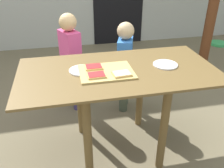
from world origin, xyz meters
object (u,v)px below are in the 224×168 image
at_px(pizza_slice_near_left, 96,75).
at_px(garden_hose_coil, 219,43).
at_px(plate_white_left, 82,70).
at_px(pizza_slice_far_left, 94,67).
at_px(plate_white_right, 165,65).
at_px(child_left, 71,57).
at_px(child_right, 125,62).
at_px(dining_table, 118,87).
at_px(cutting_board, 106,72).
at_px(pizza_slice_near_right, 122,74).

bearing_deg(pizza_slice_near_left, garden_hose_coil, 41.16).
xyz_separation_m(plate_white_left, garden_hose_coil, (2.74, 2.18, -0.75)).
relative_size(pizza_slice_far_left, plate_white_right, 0.67).
relative_size(pizza_slice_near_left, child_left, 0.12).
xyz_separation_m(pizza_slice_near_left, child_right, (0.40, 0.71, -0.24)).
distance_m(dining_table, cutting_board, 0.18).
bearing_deg(child_right, child_left, 165.97).
height_order(dining_table, garden_hose_coil, dining_table).
height_order(pizza_slice_near_left, garden_hose_coil, pizza_slice_near_left).
bearing_deg(child_left, pizza_slice_far_left, -78.70).
bearing_deg(plate_white_left, plate_white_right, -3.15).
relative_size(plate_white_right, child_left, 0.18).
distance_m(cutting_board, pizza_slice_far_left, 0.11).
xyz_separation_m(plate_white_right, garden_hose_coil, (2.09, 2.22, -0.75)).
bearing_deg(plate_white_left, cutting_board, -21.51).
bearing_deg(pizza_slice_near_left, dining_table, 26.12).
xyz_separation_m(dining_table, cutting_board, (-0.10, -0.03, 0.15)).
height_order(cutting_board, pizza_slice_near_left, pizza_slice_near_left).
height_order(pizza_slice_far_left, garden_hose_coil, pizza_slice_far_left).
xyz_separation_m(pizza_slice_near_left, child_left, (-0.14, 0.84, -0.19)).
bearing_deg(dining_table, cutting_board, -165.47).
bearing_deg(cutting_board, child_left, 105.82).
bearing_deg(dining_table, child_left, 112.93).
bearing_deg(garden_hose_coil, pizza_slice_near_left, -138.84).
bearing_deg(pizza_slice_near_right, plate_white_right, 16.26).
bearing_deg(pizza_slice_far_left, plate_white_right, -4.69).
distance_m(pizza_slice_near_right, garden_hose_coil, 3.48).
bearing_deg(dining_table, pizza_slice_near_left, -153.88).
distance_m(dining_table, pizza_slice_far_left, 0.25).
bearing_deg(plate_white_right, child_right, 104.66).
relative_size(cutting_board, pizza_slice_near_right, 2.89).
relative_size(pizza_slice_near_left, garden_hose_coil, 0.40).
bearing_deg(pizza_slice_near_right, pizza_slice_far_left, 138.89).
distance_m(pizza_slice_near_right, child_left, 0.93).
height_order(dining_table, pizza_slice_near_left, pizza_slice_near_left).
bearing_deg(dining_table, plate_white_right, 0.97).
bearing_deg(child_right, cutting_board, -116.19).
distance_m(pizza_slice_far_left, child_left, 0.74).
height_order(cutting_board, garden_hose_coil, cutting_board).
xyz_separation_m(pizza_slice_near_right, plate_white_left, (-0.27, 0.15, -0.01)).
bearing_deg(pizza_slice_near_right, garden_hose_coil, 43.36).
bearing_deg(plate_white_left, pizza_slice_near_left, -55.53).
relative_size(dining_table, pizza_slice_near_right, 10.93).
xyz_separation_m(dining_table, pizza_slice_near_left, (-0.18, -0.09, 0.16)).
bearing_deg(child_left, child_right, -14.03).
height_order(child_right, garden_hose_coil, child_right).
distance_m(plate_white_left, child_right, 0.79).
bearing_deg(pizza_slice_near_left, child_right, 60.57).
relative_size(pizza_slice_far_left, pizza_slice_near_right, 0.94).
xyz_separation_m(cutting_board, garden_hose_coil, (2.56, 2.25, -0.75)).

